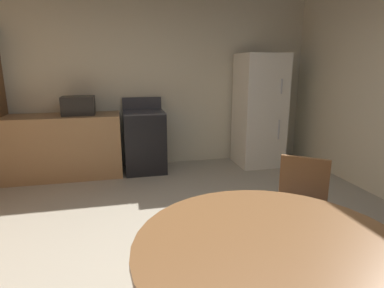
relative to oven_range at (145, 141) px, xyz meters
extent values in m
plane|color=#A89E89|center=(0.11, -2.68, -0.47)|extent=(14.00, 14.00, 0.00)
cube|color=beige|center=(0.11, 0.40, 0.88)|extent=(5.53, 0.12, 2.70)
cube|color=#9E754C|center=(-1.35, 0.00, -0.02)|extent=(2.01, 0.60, 0.90)
cube|color=black|center=(0.00, 0.00, -0.02)|extent=(0.60, 0.60, 0.90)
cube|color=#38383D|center=(0.00, 0.00, 0.44)|extent=(0.60, 0.60, 0.02)
cube|color=#38383D|center=(0.00, 0.28, 0.54)|extent=(0.60, 0.04, 0.18)
cube|color=silver|center=(1.83, -0.05, 0.41)|extent=(0.68, 0.66, 1.76)
cylinder|color=#B2B2B7|center=(2.01, -0.39, 0.81)|extent=(0.02, 0.02, 0.22)
cylinder|color=#B2B2B7|center=(2.01, -0.39, 0.16)|extent=(0.02, 0.02, 0.30)
cube|color=black|center=(-0.90, 0.00, 0.56)|extent=(0.44, 0.32, 0.26)
cylinder|color=brown|center=(0.32, -3.48, 0.27)|extent=(1.33, 1.33, 0.04)
cylinder|color=brown|center=(0.99, -2.93, -0.25)|extent=(0.03, 0.03, 0.43)
cylinder|color=brown|center=(0.72, -2.72, -0.25)|extent=(0.03, 0.03, 0.43)
cylinder|color=brown|center=(1.20, -2.67, -0.25)|extent=(0.03, 0.03, 0.43)
cylinder|color=brown|center=(0.94, -2.46, -0.25)|extent=(0.03, 0.03, 0.43)
cube|color=navy|center=(0.96, -2.70, -0.02)|extent=(0.56, 0.56, 0.05)
cube|color=brown|center=(1.07, -2.56, 0.19)|extent=(0.32, 0.27, 0.42)
cylinder|color=brown|center=(1.14, -3.22, -0.25)|extent=(0.03, 0.03, 0.43)
camera|label=1|loc=(-0.35, -4.69, 1.11)|focal=29.53mm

